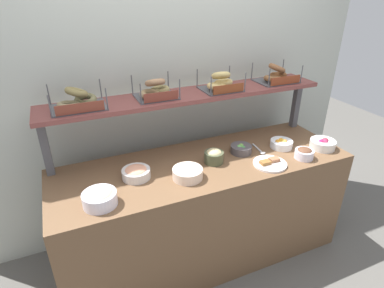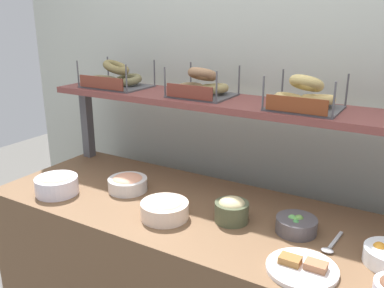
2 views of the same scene
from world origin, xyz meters
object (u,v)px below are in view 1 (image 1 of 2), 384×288
(bowl_beet_salad, at_px, (323,144))
(bagel_basket_everything, at_px, (155,91))
(bowl_lox_spread, at_px, (136,173))
(bowl_fruit_salad, at_px, (281,143))
(bowl_potato_salad, at_px, (188,172))
(bagel_basket_poppy, at_px, (78,101))
(bowl_scallion_spread, at_px, (100,197))
(bowl_chocolate_spread, at_px, (304,153))
(bowl_hummus, at_px, (214,156))
(bagel_basket_plain, at_px, (221,83))
(serving_spoon_near_plate, at_px, (260,151))
(bowl_veggie_mix, at_px, (241,149))
(bagel_basket_cinnamon_raisin, at_px, (276,76))
(serving_plate_white, at_px, (270,163))

(bowl_beet_salad, relative_size, bagel_basket_everything, 0.67)
(bowl_lox_spread, distance_m, bagel_basket_everything, 0.57)
(bowl_fruit_salad, xyz_separation_m, bowl_potato_salad, (-0.83, -0.11, 0.01))
(bowl_lox_spread, height_order, bagel_basket_poppy, bagel_basket_poppy)
(bowl_scallion_spread, bearing_deg, bowl_chocolate_spread, -1.30)
(bowl_hummus, relative_size, bagel_basket_poppy, 0.41)
(bowl_beet_salad, distance_m, bowl_scallion_spread, 1.68)
(bowl_hummus, bearing_deg, bowl_scallion_spread, -167.93)
(bowl_scallion_spread, xyz_separation_m, bagel_basket_everything, (0.50, 0.47, 0.43))
(bagel_basket_poppy, xyz_separation_m, bagel_basket_plain, (1.00, -0.01, 0.00))
(bowl_chocolate_spread, xyz_separation_m, serving_spoon_near_plate, (-0.23, 0.21, -0.03))
(bowl_potato_salad, xyz_separation_m, bagel_basket_plain, (0.43, 0.39, 0.44))
(bowl_veggie_mix, distance_m, bowl_hummus, 0.26)
(bowl_beet_salad, bearing_deg, bowl_veggie_mix, 162.97)
(bowl_hummus, distance_m, serving_spoon_near_plate, 0.40)
(bowl_chocolate_spread, bearing_deg, bagel_basket_everything, 151.59)
(bagel_basket_plain, bearing_deg, bowl_veggie_mix, -72.64)
(bowl_scallion_spread, height_order, bagel_basket_cinnamon_raisin, bagel_basket_cinnamon_raisin)
(bowl_fruit_salad, distance_m, bagel_basket_everything, 1.04)
(bowl_hummus, bearing_deg, bowl_veggie_mix, 10.46)
(bowl_potato_salad, bearing_deg, bowl_beet_salad, -1.38)
(bowl_beet_salad, xyz_separation_m, bowl_hummus, (-0.86, 0.14, 0.01))
(bowl_chocolate_spread, xyz_separation_m, bagel_basket_cinnamon_raisin, (0.06, 0.50, 0.44))
(bowl_hummus, xyz_separation_m, serving_plate_white, (0.34, -0.19, -0.04))
(bagel_basket_cinnamon_raisin, bearing_deg, bowl_beet_salad, -68.05)
(bowl_beet_salad, bearing_deg, bowl_potato_salad, 178.62)
(bowl_chocolate_spread, bearing_deg, bowl_beet_salad, 15.58)
(serving_plate_white, distance_m, bagel_basket_plain, 0.68)
(bowl_potato_salad, height_order, serving_spoon_near_plate, bowl_potato_salad)
(bowl_fruit_salad, relative_size, bowl_veggie_mix, 1.08)
(serving_spoon_near_plate, distance_m, bagel_basket_everything, 0.90)
(bagel_basket_cinnamon_raisin, bearing_deg, serving_spoon_near_plate, -135.51)
(serving_spoon_near_plate, relative_size, bagel_basket_cinnamon_raisin, 0.56)
(bowl_fruit_salad, bearing_deg, bagel_basket_plain, 145.67)
(serving_plate_white, bearing_deg, bowl_veggie_mix, 111.74)
(bowl_potato_salad, bearing_deg, bagel_basket_poppy, 145.04)
(bagel_basket_plain, bearing_deg, bagel_basket_everything, 177.18)
(bowl_veggie_mix, relative_size, bowl_lox_spread, 0.85)
(bowl_chocolate_spread, height_order, bagel_basket_poppy, bagel_basket_poppy)
(bowl_scallion_spread, xyz_separation_m, bagel_basket_poppy, (-0.01, 0.46, 0.43))
(bowl_lox_spread, distance_m, serving_spoon_near_plate, 0.95)
(bowl_beet_salad, relative_size, bowl_scallion_spread, 0.97)
(bagel_basket_plain, bearing_deg, bowl_fruit_salad, -34.33)
(bowl_scallion_spread, bearing_deg, bagel_basket_everything, 43.24)
(bowl_beet_salad, distance_m, bagel_basket_everything, 1.33)
(bowl_veggie_mix, relative_size, serving_spoon_near_plate, 0.89)
(bowl_beet_salad, relative_size, bowl_chocolate_spread, 1.41)
(bagel_basket_everything, bearing_deg, bagel_basket_plain, -2.82)
(bowl_hummus, bearing_deg, serving_spoon_near_plate, 0.52)
(bowl_potato_salad, xyz_separation_m, serving_plate_white, (0.59, -0.07, -0.03))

